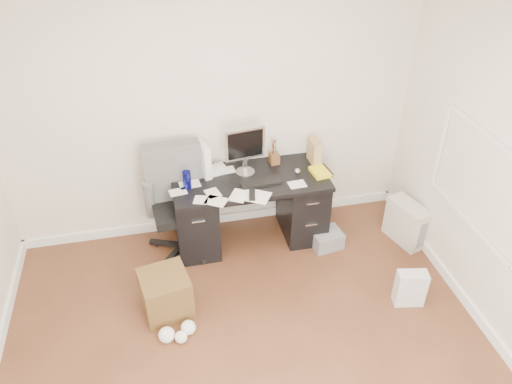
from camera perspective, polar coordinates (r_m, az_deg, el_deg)
ground at (r=4.13m, az=0.06°, el=-20.44°), size 4.00×4.00×0.00m
room_shell at (r=2.95m, az=0.57°, el=-1.23°), size 4.02×4.02×2.71m
desk at (r=5.01m, az=-0.68°, el=-1.73°), size 1.50×0.70×0.75m
loose_papers at (r=4.74m, az=-2.94°, el=1.00°), size 1.10×0.60×0.00m
lcd_monitor at (r=4.76m, az=-1.29°, el=4.71°), size 0.42×0.28×0.50m
keyboard at (r=4.73m, az=0.55°, el=1.12°), size 0.40×0.16×0.02m
computer_mouse at (r=4.87m, az=4.75°, el=2.36°), size 0.07×0.07×0.06m
travel_mug at (r=4.67m, az=-7.90°, el=1.40°), size 0.10×0.10×0.18m
white_binder at (r=4.82m, az=-6.16°, el=3.85°), size 0.21×0.32×0.34m
magazine_file at (r=5.03m, az=6.67°, el=4.64°), size 0.11×0.22×0.25m
pen_cup at (r=4.97m, az=2.13°, el=4.65°), size 0.12×0.12×0.27m
yellow_book at (r=4.91m, az=7.37°, el=2.30°), size 0.19×0.23×0.04m
paper_remote at (r=4.56m, az=-0.18°, el=-0.34°), size 0.36×0.34×0.02m
office_chair at (r=4.84m, az=-8.86°, el=-1.39°), size 0.68×0.68×1.12m
pc_tower at (r=5.32m, az=16.80°, el=-3.38°), size 0.32×0.49×0.45m
shopping_bag at (r=4.69m, az=17.22°, el=-10.45°), size 0.29×0.23×0.35m
wicker_basket at (r=4.48m, az=-10.28°, el=-11.35°), size 0.47×0.47×0.40m
desk_printer at (r=5.16m, az=8.06°, el=-5.34°), size 0.33×0.29×0.17m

